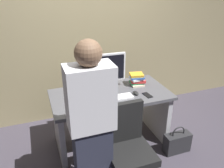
# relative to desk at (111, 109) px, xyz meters

# --- Properties ---
(ground_plane) EXTENTS (9.00, 9.00, 0.00)m
(ground_plane) POSITION_rel_desk_xyz_m (0.00, 0.00, -0.51)
(ground_plane) COLOR #3D3842
(wall_back) EXTENTS (6.40, 0.10, 3.00)m
(wall_back) POSITION_rel_desk_xyz_m (0.00, 0.92, 0.99)
(wall_back) COLOR #8C7F5B
(wall_back) RESTS_ON ground
(desk) EXTENTS (1.46, 0.74, 0.74)m
(desk) POSITION_rel_desk_xyz_m (0.00, 0.00, 0.00)
(desk) COLOR #4C4C51
(desk) RESTS_ON ground
(office_chair) EXTENTS (0.52, 0.52, 0.94)m
(office_chair) POSITION_rel_desk_xyz_m (-0.07, -0.73, -0.09)
(office_chair) COLOR black
(office_chair) RESTS_ON ground
(person_at_desk) EXTENTS (0.40, 0.24, 1.64)m
(person_at_desk) POSITION_rel_desk_xyz_m (-0.44, -0.75, 0.33)
(person_at_desk) COLOR #262838
(person_at_desk) RESTS_ON ground
(monitor) EXTENTS (0.54, 0.15, 0.46)m
(monitor) POSITION_rel_desk_xyz_m (-0.02, 0.18, 0.49)
(monitor) COLOR silver
(monitor) RESTS_ON desk
(keyboard) EXTENTS (0.43, 0.14, 0.02)m
(keyboard) POSITION_rel_desk_xyz_m (0.01, -0.15, 0.24)
(keyboard) COLOR white
(keyboard) RESTS_ON desk
(mouse) EXTENTS (0.06, 0.10, 0.03)m
(mouse) POSITION_rel_desk_xyz_m (0.28, -0.13, 0.25)
(mouse) COLOR black
(mouse) RESTS_ON desk
(cup_near_keyboard) EXTENTS (0.06, 0.06, 0.10)m
(cup_near_keyboard) POSITION_rel_desk_xyz_m (-0.49, -0.19, 0.28)
(cup_near_keyboard) COLOR white
(cup_near_keyboard) RESTS_ON desk
(cup_by_monitor) EXTENTS (0.07, 0.07, 0.09)m
(cup_by_monitor) POSITION_rel_desk_xyz_m (-0.41, 0.14, 0.28)
(cup_by_monitor) COLOR white
(cup_by_monitor) RESTS_ON desk
(book_stack) EXTENTS (0.23, 0.20, 0.16)m
(book_stack) POSITION_rel_desk_xyz_m (0.41, 0.12, 0.31)
(book_stack) COLOR beige
(book_stack) RESTS_ON desk
(cell_phone) EXTENTS (0.09, 0.15, 0.01)m
(cell_phone) POSITION_rel_desk_xyz_m (0.40, -0.20, 0.23)
(cell_phone) COLOR black
(cell_phone) RESTS_ON desk
(handbag) EXTENTS (0.34, 0.14, 0.38)m
(handbag) POSITION_rel_desk_xyz_m (0.73, -0.46, -0.38)
(handbag) COLOR #262628
(handbag) RESTS_ON ground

